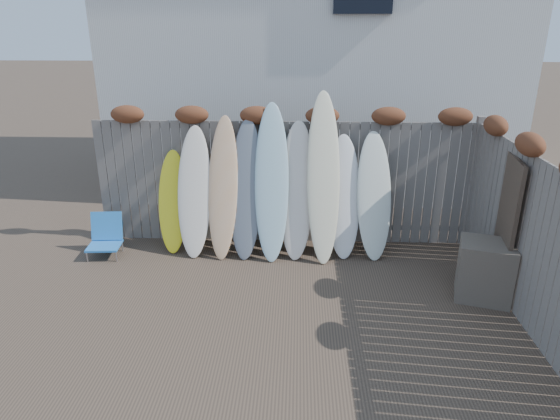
{
  "coord_description": "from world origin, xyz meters",
  "views": [
    {
      "loc": [
        0.25,
        -5.24,
        3.48
      ],
      "look_at": [
        0.0,
        1.2,
        1.0
      ],
      "focal_mm": 32.0,
      "sensor_mm": 36.0,
      "label": 1
    }
  ],
  "objects_px": {
    "lattice_panel": "(502,222)",
    "surfboard_0": "(173,202)",
    "beach_chair": "(106,236)",
    "wooden_crate": "(485,271)"
  },
  "relations": [
    {
      "from": "wooden_crate",
      "to": "lattice_panel",
      "type": "distance_m",
      "value": 0.72
    },
    {
      "from": "lattice_panel",
      "to": "beach_chair",
      "type": "bearing_deg",
      "value": -178.58
    },
    {
      "from": "wooden_crate",
      "to": "surfboard_0",
      "type": "distance_m",
      "value": 4.65
    },
    {
      "from": "wooden_crate",
      "to": "lattice_panel",
      "type": "height_order",
      "value": "lattice_panel"
    },
    {
      "from": "surfboard_0",
      "to": "lattice_panel",
      "type": "bearing_deg",
      "value": -12.36
    },
    {
      "from": "lattice_panel",
      "to": "surfboard_0",
      "type": "height_order",
      "value": "lattice_panel"
    },
    {
      "from": "wooden_crate",
      "to": "surfboard_0",
      "type": "relative_size",
      "value": 0.48
    },
    {
      "from": "wooden_crate",
      "to": "beach_chair",
      "type": "bearing_deg",
      "value": 168.37
    },
    {
      "from": "beach_chair",
      "to": "lattice_panel",
      "type": "relative_size",
      "value": 0.34
    },
    {
      "from": "beach_chair",
      "to": "surfboard_0",
      "type": "height_order",
      "value": "surfboard_0"
    }
  ]
}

